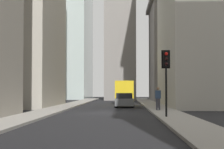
% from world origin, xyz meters
% --- Properties ---
extents(ground_plane, '(135.00, 135.00, 0.00)m').
position_xyz_m(ground_plane, '(0.00, 0.00, 0.00)').
color(ground_plane, black).
extents(sidewalk_right, '(90.00, 2.20, 0.14)m').
position_xyz_m(sidewalk_right, '(0.00, 4.50, 0.07)').
color(sidewalk_right, gray).
rests_on(sidewalk_right, ground_plane).
extents(sidewalk_left, '(90.00, 2.20, 0.14)m').
position_xyz_m(sidewalk_left, '(0.00, -4.50, 0.07)').
color(sidewalk_left, gray).
rests_on(sidewalk_left, ground_plane).
extents(building_left_far, '(12.17, 10.50, 18.23)m').
position_xyz_m(building_left_far, '(31.53, -10.59, 9.13)').
color(building_left_far, gray).
rests_on(building_left_far, ground_plane).
extents(delivery_truck, '(6.46, 2.25, 2.84)m').
position_xyz_m(delivery_truck, '(20.47, -1.40, 1.46)').
color(delivery_truck, yellow).
rests_on(delivery_truck, ground_plane).
extents(hatchback_grey, '(4.30, 1.78, 1.42)m').
position_xyz_m(hatchback_grey, '(9.60, -1.40, 0.66)').
color(hatchback_grey, slate).
rests_on(hatchback_grey, ground_plane).
extents(traffic_light_foreground, '(0.43, 0.52, 3.98)m').
position_xyz_m(traffic_light_foreground, '(-6.20, -3.90, 3.06)').
color(traffic_light_foreground, black).
rests_on(traffic_light_foreground, sidewalk_left).
extents(pedestrian, '(0.26, 0.44, 1.81)m').
position_xyz_m(pedestrian, '(1.53, -4.07, 1.13)').
color(pedestrian, '#33333D').
rests_on(pedestrian, sidewalk_left).
extents(discarded_bottle, '(0.07, 0.07, 0.27)m').
position_xyz_m(discarded_bottle, '(0.69, -4.00, 0.25)').
color(discarded_bottle, '#999EA3').
rests_on(discarded_bottle, sidewalk_left).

